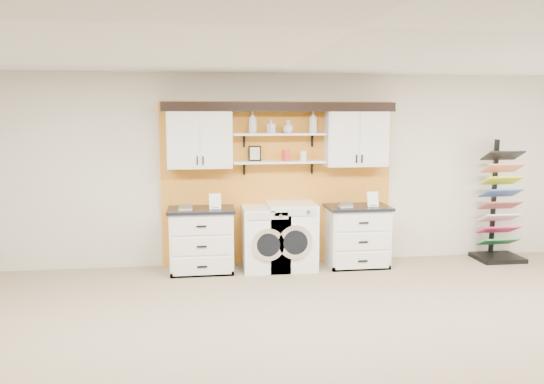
{
  "coord_description": "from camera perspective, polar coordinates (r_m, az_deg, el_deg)",
  "views": [
    {
      "loc": [
        -1.11,
        -3.73,
        2.19
      ],
      "look_at": [
        -0.31,
        2.3,
        1.31
      ],
      "focal_mm": 35.0,
      "sensor_mm": 36.0,
      "label": 1
    }
  ],
  "objects": [
    {
      "name": "ceiling",
      "position": [
        3.94,
        9.32,
        17.04
      ],
      "size": [
        10.0,
        10.0,
        0.0
      ],
      "primitive_type": "plane",
      "rotation": [
        3.14,
        0.0,
        0.0
      ],
      "color": "white",
      "rests_on": "wall_back"
    },
    {
      "name": "wall_back",
      "position": [
        7.84,
        0.58,
        2.41
      ],
      "size": [
        10.0,
        0.0,
        10.0
      ],
      "primitive_type": "plane",
      "rotation": [
        1.57,
        0.0,
        0.0
      ],
      "color": "beige",
      "rests_on": "floor"
    },
    {
      "name": "accent_panel",
      "position": [
        7.83,
        0.62,
        0.93
      ],
      "size": [
        3.4,
        0.07,
        2.4
      ],
      "primitive_type": "cube",
      "color": "orange",
      "rests_on": "wall_back"
    },
    {
      "name": "upper_cabinet_left",
      "position": [
        7.52,
        -7.78,
        5.76
      ],
      "size": [
        0.9,
        0.35,
        0.84
      ],
      "color": "white",
      "rests_on": "wall_back"
    },
    {
      "name": "upper_cabinet_right",
      "position": [
        7.85,
        9.04,
        5.83
      ],
      "size": [
        0.9,
        0.35,
        0.84
      ],
      "color": "white",
      "rests_on": "wall_back"
    },
    {
      "name": "shelf_lower",
      "position": [
        7.64,
        0.8,
        3.23
      ],
      "size": [
        1.32,
        0.28,
        0.03
      ],
      "primitive_type": "cube",
      "color": "white",
      "rests_on": "wall_back"
    },
    {
      "name": "shelf_upper",
      "position": [
        7.61,
        0.8,
        6.24
      ],
      "size": [
        1.32,
        0.28,
        0.03
      ],
      "primitive_type": "cube",
      "color": "white",
      "rests_on": "wall_back"
    },
    {
      "name": "crown_molding",
      "position": [
        7.62,
        0.8,
        9.23
      ],
      "size": [
        3.3,
        0.41,
        0.13
      ],
      "color": "black",
      "rests_on": "wall_back"
    },
    {
      "name": "picture_frame",
      "position": [
        7.63,
        -1.86,
        4.17
      ],
      "size": [
        0.18,
        0.02,
        0.22
      ],
      "color": "black",
      "rests_on": "shelf_lower"
    },
    {
      "name": "canister_red",
      "position": [
        7.64,
        1.54,
        3.95
      ],
      "size": [
        0.11,
        0.11,
        0.16
      ],
      "primitive_type": "cylinder",
      "color": "red",
      "rests_on": "shelf_lower"
    },
    {
      "name": "canister_cream",
      "position": [
        7.69,
        3.39,
        3.89
      ],
      "size": [
        0.1,
        0.1,
        0.14
      ],
      "primitive_type": "cylinder",
      "color": "silver",
      "rests_on": "shelf_lower"
    },
    {
      "name": "base_cabinet_left",
      "position": [
        7.57,
        -7.57,
        -5.13
      ],
      "size": [
        0.93,
        0.66,
        0.91
      ],
      "color": "white",
      "rests_on": "floor"
    },
    {
      "name": "base_cabinet_right",
      "position": [
        7.89,
        9.12,
        -4.67
      ],
      "size": [
        0.91,
        0.66,
        0.89
      ],
      "color": "white",
      "rests_on": "floor"
    },
    {
      "name": "washer",
      "position": [
        7.62,
        -0.72,
        -5.0
      ],
      "size": [
        0.65,
        0.71,
        0.9
      ],
      "color": "white",
      "rests_on": "floor"
    },
    {
      "name": "dryer",
      "position": [
        7.66,
        2.09,
        -4.73
      ],
      "size": [
        0.68,
        0.71,
        0.95
      ],
      "color": "white",
      "rests_on": "floor"
    },
    {
      "name": "sample_rack",
      "position": [
        8.81,
        23.18,
        -3.11
      ],
      "size": [
        0.67,
        0.56,
        1.83
      ],
      "rotation": [
        0.0,
        0.0,
        -0.01
      ],
      "color": "black",
      "rests_on": "floor"
    },
    {
      "name": "soap_bottle_a",
      "position": [
        7.56,
        -2.1,
        7.51
      ],
      "size": [
        0.14,
        0.14,
        0.31
      ],
      "primitive_type": "imported",
      "rotation": [
        0.0,
        0.0,
        3.34
      ],
      "color": "silver",
      "rests_on": "shelf_upper"
    },
    {
      "name": "soap_bottle_b",
      "position": [
        7.59,
        -0.1,
        7.07
      ],
      "size": [
        0.12,
        0.12,
        0.19
      ],
      "primitive_type": "imported",
      "rotation": [
        0.0,
        0.0,
        -0.93
      ],
      "color": "silver",
      "rests_on": "shelf_upper"
    },
    {
      "name": "soap_bottle_c",
      "position": [
        7.63,
        1.75,
        7.06
      ],
      "size": [
        0.19,
        0.19,
        0.19
      ],
      "primitive_type": "imported",
      "rotation": [
        0.0,
        0.0,
        4.32
      ],
      "color": "silver",
      "rests_on": "shelf_upper"
    },
    {
      "name": "soap_bottle_d",
      "position": [
        7.69,
        4.43,
        7.54
      ],
      "size": [
        0.16,
        0.16,
        0.32
      ],
      "primitive_type": "imported",
      "rotation": [
        0.0,
        0.0,
        0.38
      ],
      "color": "silver",
      "rests_on": "shelf_upper"
    }
  ]
}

